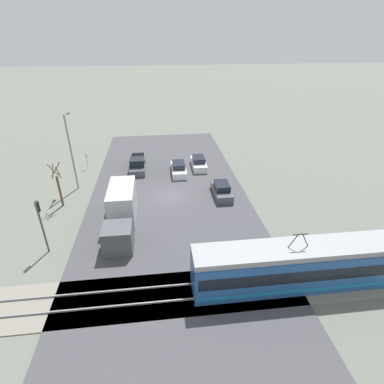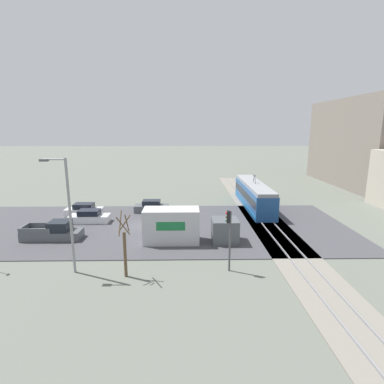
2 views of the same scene
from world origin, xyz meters
name	(u,v)px [view 1 (image 1 of 2)]	position (x,y,z in m)	size (l,w,h in m)	color
ground_plane	(169,197)	(0.00, 0.00, 0.00)	(320.00, 320.00, 0.00)	#60665B
road_surface	(169,196)	(0.00, 0.00, 0.04)	(18.18, 47.65, 0.08)	#424247
rail_bed	(180,293)	(0.00, 14.94, 0.05)	(68.03, 4.40, 0.22)	gray
light_rail_tram	(294,266)	(-8.53, 14.94, 1.77)	(15.17, 2.77, 4.61)	#235193
box_truck	(122,210)	(4.90, 5.09, 1.64)	(2.56, 9.32, 3.38)	#4C5156
pickup_truck	(138,165)	(3.93, -8.27, 0.79)	(2.07, 5.84, 1.88)	#4C5156
sedan_car_0	(199,163)	(-4.60, -8.01, 0.73)	(1.86, 4.65, 1.57)	silver
sedan_car_1	(222,190)	(-6.13, 0.57, 0.74)	(1.84, 4.53, 1.59)	#4C5156
sedan_car_2	(179,169)	(-1.63, -6.37, 0.71)	(1.88, 4.70, 1.53)	silver
traffic_light_pole	(41,220)	(11.06, 8.63, 3.24)	(0.28, 0.47, 4.97)	#47474C
street_tree	(59,187)	(11.86, 0.64, 2.33)	(1.21, 1.00, 5.13)	brown
street_lamp_near_crossing	(71,148)	(11.09, -3.72, 5.17)	(0.36, 1.95, 9.06)	gray
no_parking_sign	(87,160)	(10.98, -9.61, 1.34)	(0.32, 0.08, 2.18)	gray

